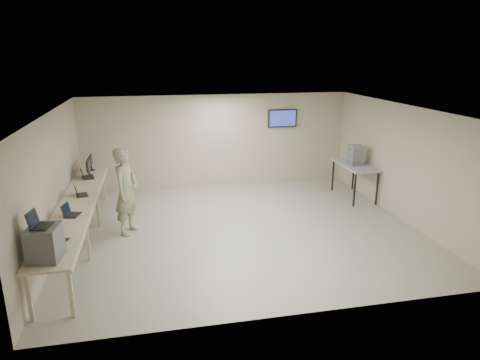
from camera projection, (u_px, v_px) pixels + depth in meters
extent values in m
cube|color=gray|center=(242.00, 229.00, 10.02)|extent=(8.00, 7.00, 0.01)
cube|color=white|center=(242.00, 109.00, 9.22)|extent=(8.00, 7.00, 0.01)
cube|color=#BAAA8F|center=(218.00, 141.00, 12.90)|extent=(8.00, 0.01, 2.80)
cube|color=#BAAA8F|center=(291.00, 234.00, 6.34)|extent=(8.00, 0.01, 2.80)
cube|color=#BAAA8F|center=(53.00, 182.00, 8.84)|extent=(0.01, 7.00, 2.80)
cube|color=#BAAA8F|center=(402.00, 163.00, 10.40)|extent=(0.01, 7.00, 2.80)
cube|color=black|center=(282.00, 118.00, 13.09)|extent=(0.15, 0.04, 0.15)
cube|color=black|center=(282.00, 118.00, 13.05)|extent=(0.90, 0.06, 0.55)
cube|color=navy|center=(283.00, 118.00, 13.02)|extent=(0.82, 0.01, 0.47)
cube|color=#CCB193|center=(76.00, 205.00, 9.06)|extent=(0.75, 6.00, 0.04)
cube|color=beige|center=(95.00, 205.00, 9.15)|extent=(0.02, 6.00, 0.06)
cube|color=beige|center=(29.00, 297.00, 6.46)|extent=(0.06, 0.06, 0.86)
cube|color=beige|center=(71.00, 293.00, 6.58)|extent=(0.06, 0.06, 0.86)
cube|color=beige|center=(55.00, 243.00, 8.29)|extent=(0.06, 0.06, 0.86)
cube|color=beige|center=(87.00, 240.00, 8.41)|extent=(0.06, 0.06, 0.86)
cube|color=beige|center=(71.00, 211.00, 9.98)|extent=(0.06, 0.06, 0.86)
cube|color=beige|center=(97.00, 209.00, 10.10)|extent=(0.06, 0.06, 0.86)
cube|color=beige|center=(82.00, 186.00, 11.81)|extent=(0.06, 0.06, 0.86)
cube|color=beige|center=(105.00, 185.00, 11.93)|extent=(0.06, 0.06, 0.86)
cube|color=#5C5F62|center=(45.00, 243.00, 6.57)|extent=(0.51, 0.57, 0.54)
cube|color=black|center=(42.00, 226.00, 6.49)|extent=(0.31, 0.38, 0.02)
cube|color=black|center=(32.00, 219.00, 6.43)|extent=(0.13, 0.33, 0.24)
cube|color=black|center=(33.00, 219.00, 6.43)|extent=(0.10, 0.29, 0.20)
cube|color=black|center=(59.00, 242.00, 7.21)|extent=(0.32, 0.38, 0.02)
cube|color=black|center=(51.00, 236.00, 7.15)|extent=(0.14, 0.31, 0.23)
cube|color=black|center=(51.00, 236.00, 7.16)|extent=(0.12, 0.27, 0.20)
cube|color=black|center=(73.00, 215.00, 8.41)|extent=(0.31, 0.38, 0.02)
cube|color=black|center=(66.00, 209.00, 8.35)|extent=(0.14, 0.32, 0.24)
cube|color=black|center=(66.00, 209.00, 8.35)|extent=(0.11, 0.28, 0.20)
cube|color=black|center=(82.00, 195.00, 9.59)|extent=(0.32, 0.38, 0.02)
cube|color=black|center=(76.00, 190.00, 9.53)|extent=(0.14, 0.32, 0.24)
cube|color=black|center=(76.00, 190.00, 9.53)|extent=(0.11, 0.28, 0.20)
cube|color=black|center=(88.00, 177.00, 10.93)|extent=(0.36, 0.44, 0.02)
cube|color=black|center=(82.00, 172.00, 10.86)|extent=(0.15, 0.37, 0.28)
cube|color=black|center=(82.00, 172.00, 10.86)|extent=(0.12, 0.33, 0.23)
cylinder|color=black|center=(89.00, 175.00, 11.14)|extent=(0.19, 0.19, 0.01)
cube|color=black|center=(89.00, 172.00, 11.11)|extent=(0.04, 0.03, 0.15)
cube|color=black|center=(88.00, 165.00, 11.06)|extent=(0.05, 0.43, 0.29)
cube|color=black|center=(89.00, 165.00, 11.07)|extent=(0.00, 0.39, 0.25)
cylinder|color=black|center=(92.00, 170.00, 11.64)|extent=(0.19, 0.19, 0.01)
cube|color=black|center=(91.00, 167.00, 11.61)|extent=(0.04, 0.03, 0.15)
cube|color=black|center=(91.00, 161.00, 11.56)|extent=(0.05, 0.42, 0.28)
cube|color=black|center=(92.00, 160.00, 11.56)|extent=(0.00, 0.38, 0.24)
imported|color=gray|center=(126.00, 191.00, 9.57)|extent=(0.74, 0.86, 2.00)
cube|color=#989EAA|center=(355.00, 165.00, 11.98)|extent=(0.75, 1.62, 0.04)
cube|color=black|center=(355.00, 190.00, 11.39)|extent=(0.04, 0.04, 0.93)
cube|color=black|center=(333.00, 176.00, 12.71)|extent=(0.04, 0.04, 0.93)
cube|color=black|center=(377.00, 188.00, 11.51)|extent=(0.04, 0.04, 0.93)
cube|color=black|center=(353.00, 174.00, 12.84)|extent=(0.04, 0.04, 0.93)
cube|color=gray|center=(355.00, 161.00, 11.94)|extent=(0.35, 0.38, 0.18)
cube|color=gray|center=(355.00, 155.00, 11.89)|extent=(0.35, 0.38, 0.18)
cube|color=gray|center=(356.00, 149.00, 11.83)|extent=(0.35, 0.38, 0.18)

